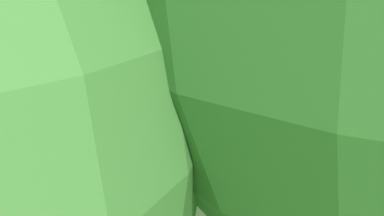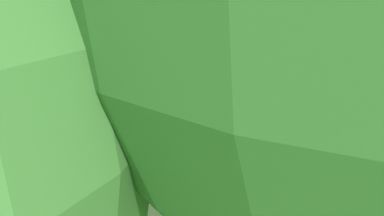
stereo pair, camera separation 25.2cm
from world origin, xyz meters
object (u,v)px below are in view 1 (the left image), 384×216
(bench_1, at_px, (76,93))
(person_seated, at_px, (20,84))
(bench_3, at_px, (202,113))
(bench_4, at_px, (275,131))
(bench_0, at_px, (16,88))
(bench_2, at_px, (137,101))
(bench_5, at_px, (362,157))
(lamp_post, at_px, (187,34))

(bench_1, xyz_separation_m, person_seated, (-2.35, -0.66, 0.17))
(bench_3, relative_size, bench_4, 0.97)
(bench_4, distance_m, person_seated, 10.01)
(bench_4, bearing_deg, bench_0, 179.95)
(bench_1, height_order, bench_4, same)
(bench_3, height_order, person_seated, person_seated)
(bench_0, xyz_separation_m, bench_2, (4.92, 1.27, 0.00))
(bench_3, bearing_deg, bench_5, -7.25)
(bench_4, height_order, bench_5, same)
(lamp_post, bearing_deg, bench_0, -158.48)
(bench_5, relative_size, lamp_post, 0.45)
(bench_5, distance_m, lamp_post, 6.90)
(bench_5, bearing_deg, bench_2, 161.77)
(bench_1, height_order, bench_3, same)
(bench_4, height_order, lamp_post, lamp_post)
(bench_3, xyz_separation_m, person_seated, (-7.40, -1.31, 0.17))
(bench_4, relative_size, lamp_post, 0.45)
(bench_0, distance_m, person_seated, 0.22)
(bench_2, height_order, bench_5, same)
(bench_2, relative_size, bench_4, 1.00)
(bench_1, relative_size, bench_2, 1.01)
(bench_5, bearing_deg, bench_0, 169.02)
(bench_2, distance_m, lamp_post, 2.85)
(bench_5, relative_size, person_seated, 1.48)
(person_seated, bearing_deg, bench_0, -94.89)
(bench_2, xyz_separation_m, lamp_post, (1.28, 1.17, 2.26))
(bench_1, distance_m, bench_2, 2.55)
(bench_3, xyz_separation_m, bench_5, (5.04, -0.64, 0.00))
(bench_0, relative_size, bench_2, 1.00)
(bench_3, height_order, lamp_post, lamp_post)
(bench_4, relative_size, person_seated, 1.46)
(bench_2, bearing_deg, person_seated, -159.42)
(bench_2, height_order, person_seated, person_seated)
(bench_3, relative_size, person_seated, 1.42)
(bench_2, distance_m, bench_4, 5.08)
(bench_2, distance_m, bench_3, 2.55)
(person_seated, bearing_deg, bench_4, 28.48)
(bench_2, xyz_separation_m, bench_3, (2.54, 0.16, 0.00))
(bench_3, relative_size, bench_5, 0.96)
(bench_3, relative_size, lamp_post, 0.44)
(bench_4, bearing_deg, bench_3, 169.07)
(bench_1, distance_m, bench_4, 7.60)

